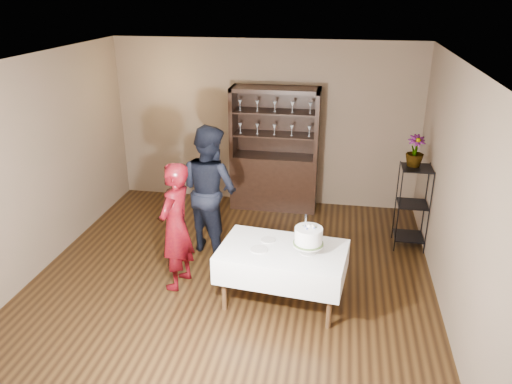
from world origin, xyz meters
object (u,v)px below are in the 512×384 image
(plant_etagere, at_px, (412,204))
(cake_table, at_px, (283,262))
(woman, at_px, (176,226))
(potted_plant, at_px, (415,151))
(china_hutch, at_px, (274,169))
(cake, at_px, (308,237))
(man, at_px, (210,189))

(plant_etagere, relative_size, cake_table, 0.80)
(woman, bearing_deg, potted_plant, 129.61)
(plant_etagere, xyz_separation_m, potted_plant, (-0.04, 0.05, 0.75))
(china_hutch, relative_size, cake, 4.22)
(plant_etagere, relative_size, woman, 0.75)
(man, bearing_deg, cake, 172.65)
(cake, height_order, potted_plant, potted_plant)
(china_hutch, distance_m, cake_table, 2.77)
(woman, distance_m, potted_plant, 3.32)
(woman, height_order, potted_plant, potted_plant)
(cake_table, height_order, cake, cake)
(china_hutch, xyz_separation_m, cake_table, (0.48, -2.73, -0.13))
(china_hutch, xyz_separation_m, man, (-0.66, -1.60, 0.23))
(china_hutch, xyz_separation_m, woman, (-0.83, -2.57, 0.13))
(man, xyz_separation_m, potted_plant, (2.70, 0.60, 0.51))
(plant_etagere, bearing_deg, cake_table, -133.65)
(cake, bearing_deg, woman, 173.31)
(cake_table, relative_size, cake, 3.17)
(woman, relative_size, potted_plant, 3.72)
(plant_etagere, height_order, potted_plant, potted_plant)
(plant_etagere, distance_m, woman, 3.29)
(china_hutch, height_order, potted_plant, china_hutch)
(potted_plant, bearing_deg, man, -167.56)
(china_hutch, bearing_deg, man, -112.53)
(cake_table, bearing_deg, man, 135.25)
(man, distance_m, cake, 1.84)
(woman, bearing_deg, cake_table, 94.06)
(cake_table, xyz_separation_m, woman, (-1.31, 0.16, 0.26))
(plant_etagere, xyz_separation_m, man, (-2.74, -0.55, 0.24))
(china_hutch, relative_size, potted_plant, 4.66)
(cake_table, xyz_separation_m, potted_plant, (1.56, 1.73, 0.86))
(cake_table, xyz_separation_m, man, (-1.14, 1.13, 0.36))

